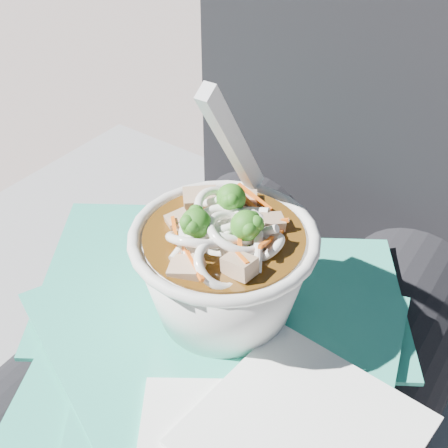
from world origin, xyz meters
The scene contains 4 objects.
lap centered at (0.00, 0.00, 0.56)m, with size 0.34×0.48×0.14m.
person_body centered at (0.00, 0.09, 0.58)m, with size 0.34×0.94×1.03m.
plastic_bag centered at (-0.02, 0.01, 0.64)m, with size 0.37×0.37×0.02m.
udon_bowl centered at (-0.01, 0.02, 0.70)m, with size 0.15×0.15×0.19m.
Camera 1 is at (0.18, -0.28, 1.01)m, focal length 50.00 mm.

